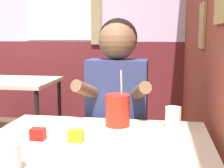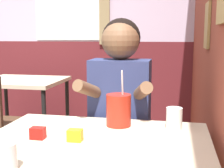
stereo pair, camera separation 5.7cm
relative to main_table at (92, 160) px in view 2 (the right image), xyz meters
name	(u,v)px [view 2 (the right image)]	position (x,y,z in m)	size (l,w,h in m)	color
brick_wall_right	(211,9)	(0.55, 1.07, 0.68)	(0.08, 4.73, 2.70)	brown
back_wall	(88,20)	(-0.71, 2.46, 0.69)	(5.43, 0.09, 2.70)	silver
main_table	(92,160)	(0.00, 0.00, 0.00)	(0.97, 0.82, 0.74)	beige
background_table	(22,88)	(-1.18, 1.67, -0.02)	(0.81, 0.69, 0.74)	beige
person_seated	(120,121)	(0.02, 0.56, 0.01)	(0.42, 0.41, 1.27)	navy
cocktail_pitcher	(119,110)	(0.06, 0.28, 0.15)	(0.12, 0.12, 0.27)	#B22819
glass_near_pitcher	(4,157)	(-0.21, -0.30, 0.11)	(0.08, 0.08, 0.09)	silver
glass_center	(174,118)	(0.32, 0.28, 0.12)	(0.08, 0.08, 0.10)	silver
condiment_ketchup	(38,133)	(-0.24, 0.02, 0.09)	(0.06, 0.04, 0.05)	#B7140F
condiment_mustard	(75,135)	(-0.08, 0.02, 0.09)	(0.06, 0.04, 0.05)	yellow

